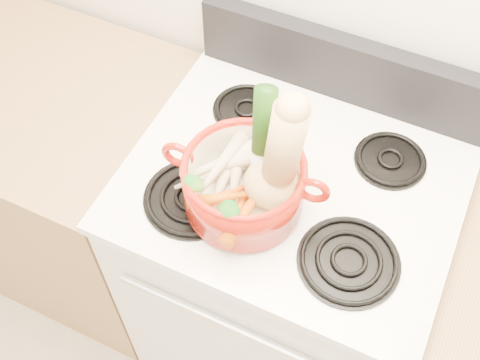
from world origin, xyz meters
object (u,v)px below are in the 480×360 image
at_px(stove_body, 283,270).
at_px(squash, 277,156).
at_px(leek, 261,143).
at_px(dutch_oven, 244,184).

bearing_deg(stove_body, squash, -95.86).
height_order(squash, leek, squash).
distance_m(stove_body, leek, 0.70).
xyz_separation_m(stove_body, leek, (-0.05, -0.09, 0.69)).
height_order(stove_body, squash, squash).
bearing_deg(squash, dutch_oven, -173.10).
height_order(dutch_oven, squash, squash).
bearing_deg(stove_body, dutch_oven, -121.55).
relative_size(stove_body, leek, 3.01).
distance_m(stove_body, squash, 0.70).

